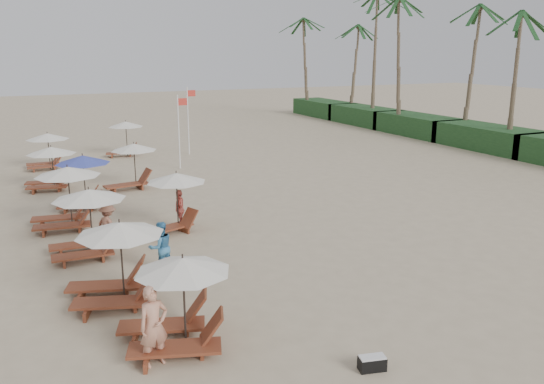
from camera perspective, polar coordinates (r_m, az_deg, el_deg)
name	(u,v)px	position (r m, az deg, el deg)	size (l,w,h in m)	color
ground	(315,275)	(17.30, 4.45, -8.41)	(160.00, 160.00, 0.00)	tan
shrub_hedge	(489,138)	(41.66, 21.29, 5.19)	(3.20, 53.00, 1.60)	#193D1C
palm_row	(491,0)	(41.93, 21.44, 17.76)	(7.00, 52.00, 12.30)	brown
lounger_station_0	(173,306)	(13.15, -10.08, -11.36)	(2.69, 2.53, 2.13)	brown
lounger_station_1	(112,264)	(15.64, -16.01, -7.12)	(2.77, 2.56, 2.24)	brown
lounger_station_2	(84,222)	(19.35, -18.66, -2.96)	(2.64, 2.38, 2.28)	brown
lounger_station_3	(63,198)	(22.73, -20.58, -0.59)	(2.80, 2.45, 2.39)	brown
lounger_station_4	(80,180)	(25.37, -19.04, 1.19)	(2.51, 2.31, 2.31)	brown
lounger_station_5	(48,167)	(29.45, -21.91, 2.37)	(2.63, 2.35, 2.11)	brown
lounger_station_6	(45,149)	(34.73, -22.17, 4.07)	(2.54, 2.40, 2.06)	brown
inland_station_0	(173,195)	(21.10, -10.07, -0.35)	(2.66, 2.24, 2.22)	brown
inland_station_1	(130,164)	(28.24, -14.31, 2.84)	(2.86, 2.24, 2.22)	brown
inland_station_2	(124,134)	(37.42, -14.91, 5.71)	(2.66, 2.24, 2.22)	brown
beachgoer_near	(154,326)	(12.58, -12.00, -13.25)	(0.66, 0.43, 1.82)	tan
beachgoer_mid_a	(161,247)	(17.51, -11.31, -5.55)	(0.78, 0.61, 1.61)	teal
beachgoer_mid_b	(108,226)	(20.09, -16.40, -3.33)	(1.01, 0.58, 1.57)	#97624D
beachgoer_far_a	(180,209)	(21.65, -9.42, -1.73)	(0.90, 0.37, 1.53)	#D56155
duffel_bag	(372,363)	(12.66, 10.20, -16.83)	(0.63, 0.41, 0.32)	black
flag_pole_near	(179,128)	(32.53, -9.46, 6.47)	(0.60, 0.08, 4.24)	silver
flag_pole_far	(189,117)	(37.07, -8.53, 7.55)	(0.60, 0.08, 4.39)	silver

